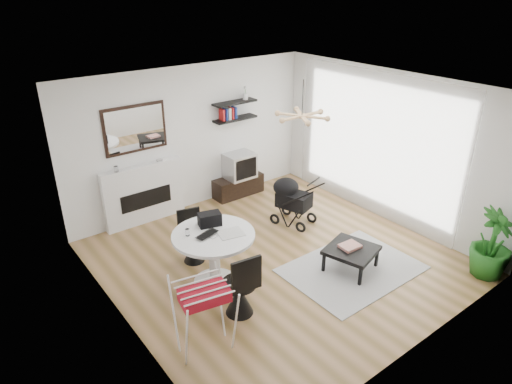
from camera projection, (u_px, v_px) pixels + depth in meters
floor at (277, 258)px, 7.29m from camera, size 5.00×5.00×0.00m
ceiling at (281, 90)px, 6.14m from camera, size 5.00×5.00×0.00m
wall_back at (192, 138)px, 8.51m from camera, size 5.00×0.00×5.00m
wall_left at (115, 234)px, 5.34m from camera, size 0.00×5.00×5.00m
wall_right at (386, 147)px, 8.10m from camera, size 0.00×5.00×5.00m
sheer_curtain at (374, 145)px, 8.18m from camera, size 0.04×3.60×2.60m
fireplace at (143, 187)px, 8.13m from camera, size 1.50×0.17×2.16m
shelf_lower at (235, 119)px, 8.80m from camera, size 0.90×0.25×0.04m
shelf_upper at (235, 102)px, 8.67m from camera, size 0.90×0.25×0.04m
pendant_lamp at (302, 116)px, 6.98m from camera, size 0.90×0.90×0.10m
tv_console at (238, 186)px, 9.35m from camera, size 1.06×0.37×0.40m
crt_tv at (239, 165)px, 9.17m from camera, size 0.59×0.51×0.51m
dining_table at (214, 251)px, 6.44m from camera, size 1.16×1.16×0.85m
laptop at (210, 236)px, 6.24m from camera, size 0.40×0.31×0.03m
black_bag at (210, 219)px, 6.50m from camera, size 0.36×0.27×0.19m
newspaper at (231, 233)px, 6.32m from camera, size 0.40×0.35×0.01m
drinking_glass at (187, 232)px, 6.26m from camera, size 0.06×0.06×0.10m
chair_far at (193, 246)px, 7.14m from camera, size 0.42×0.44×0.84m
chair_near at (240, 295)px, 5.98m from camera, size 0.47×0.48×0.96m
drying_rack at (204, 317)px, 5.30m from camera, size 0.73×0.70×0.95m
stroller at (291, 202)px, 8.21m from camera, size 0.68×0.85×0.94m
rug at (352, 269)px, 7.02m from camera, size 2.00×1.45×0.01m
coffee_table at (351, 251)px, 6.89m from camera, size 0.86×0.86×0.36m
magazines at (350, 246)px, 6.89m from camera, size 0.32×0.26×0.04m
potted_plant at (492, 244)px, 6.68m from camera, size 0.64×0.64×1.07m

